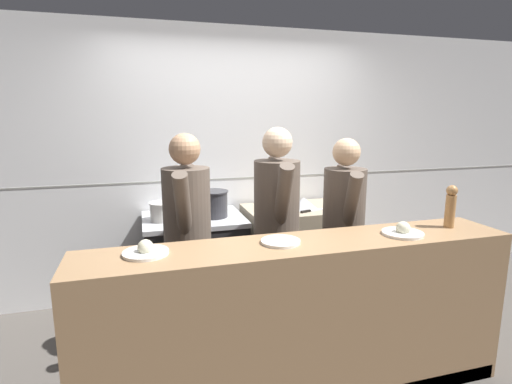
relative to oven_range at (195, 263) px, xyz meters
The scene contains 16 objects.
ground_plane 1.26m from the oven_range, 66.56° to the right, with size 14.00×14.00×0.00m, color #4C4742.
wall_back_tiled 1.06m from the oven_range, 40.60° to the left, with size 8.00×0.06×2.60m.
oven_range is the anchor object (origin of this frame).
prep_counter 0.96m from the oven_range, ahead, with size 0.92×0.65×0.90m.
pass_counter 1.43m from the oven_range, 69.81° to the right, with size 2.69×0.45×1.03m.
stock_pot 0.59m from the oven_range, behind, with size 0.23×0.23×0.16m.
sauce_pot 0.59m from the oven_range, 12.64° to the right, with size 0.27×0.27×0.23m.
mixing_bowl_steel 1.16m from the oven_range, ahead, with size 0.26×0.26×0.11m.
chefs_knife 1.20m from the oven_range, ahead, with size 0.36×0.15×0.02m.
plated_dish_main 1.49m from the oven_range, 108.19° to the right, with size 0.25×0.25×0.09m.
plated_dish_appetiser 1.49m from the oven_range, 74.99° to the right, with size 0.24×0.24×0.02m.
plated_dish_dessert 1.90m from the oven_range, 49.90° to the right, with size 0.26×0.26×0.09m.
pepper_mill 2.17m from the oven_range, 40.08° to the right, with size 0.07×0.07×0.29m.
chef_head_cook 0.85m from the oven_range, 100.66° to the right, with size 0.40×0.72×1.66m.
chef_sous 1.01m from the oven_range, 51.96° to the right, with size 0.38×0.74×1.69m.
chef_line 1.39m from the oven_range, 34.65° to the right, with size 0.40×0.70×1.60m.
Camera 1 is at (-0.89, -2.38, 1.79)m, focal length 28.00 mm.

